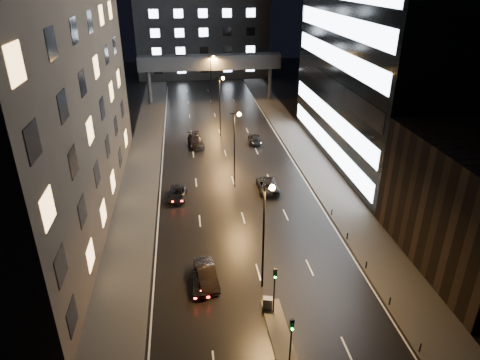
{
  "coord_description": "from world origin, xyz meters",
  "views": [
    {
      "loc": [
        -6.08,
        -21.96,
        25.42
      ],
      "look_at": [
        -0.14,
        21.8,
        4.0
      ],
      "focal_mm": 32.0,
      "sensor_mm": 36.0,
      "label": 1
    }
  ],
  "objects_px": {
    "car_away_b": "(206,275)",
    "car_toward_b": "(255,139)",
    "car_away_a": "(201,283)",
    "car_away_d": "(196,141)",
    "car_toward_a": "(267,185)",
    "car_away_c": "(177,194)",
    "utility_cabinet": "(268,303)"
  },
  "relations": [
    {
      "from": "car_away_c",
      "to": "car_away_d",
      "type": "xyz_separation_m",
      "value": [
        3.03,
        17.94,
        0.15
      ]
    },
    {
      "from": "car_away_b",
      "to": "car_toward_b",
      "type": "xyz_separation_m",
      "value": [
        10.22,
        34.64,
        -0.11
      ]
    },
    {
      "from": "car_away_c",
      "to": "utility_cabinet",
      "type": "distance_m",
      "value": 22.09
    },
    {
      "from": "car_toward_a",
      "to": "car_away_d",
      "type": "bearing_deg",
      "value": -61.71
    },
    {
      "from": "car_away_d",
      "to": "car_toward_b",
      "type": "distance_m",
      "value": 9.76
    },
    {
      "from": "car_away_a",
      "to": "car_toward_b",
      "type": "distance_m",
      "value": 37.09
    },
    {
      "from": "car_away_c",
      "to": "utility_cabinet",
      "type": "height_order",
      "value": "car_away_c"
    },
    {
      "from": "car_away_c",
      "to": "car_toward_a",
      "type": "height_order",
      "value": "car_toward_a"
    },
    {
      "from": "car_away_d",
      "to": "utility_cabinet",
      "type": "xyz_separation_m",
      "value": [
        4.35,
        -38.76,
        -0.1
      ]
    },
    {
      "from": "car_away_d",
      "to": "car_toward_a",
      "type": "bearing_deg",
      "value": -70.3
    },
    {
      "from": "car_away_a",
      "to": "utility_cabinet",
      "type": "distance_m",
      "value": 6.41
    },
    {
      "from": "car_away_d",
      "to": "car_toward_b",
      "type": "xyz_separation_m",
      "value": [
        9.75,
        0.18,
        -0.11
      ]
    },
    {
      "from": "car_toward_a",
      "to": "car_away_b",
      "type": "bearing_deg",
      "value": 64.36
    },
    {
      "from": "car_away_b",
      "to": "car_toward_a",
      "type": "bearing_deg",
      "value": 55.64
    },
    {
      "from": "car_away_b",
      "to": "car_toward_b",
      "type": "bearing_deg",
      "value": 66.65
    },
    {
      "from": "car_away_a",
      "to": "car_away_b",
      "type": "height_order",
      "value": "car_away_b"
    },
    {
      "from": "car_away_c",
      "to": "car_toward_b",
      "type": "height_order",
      "value": "car_toward_b"
    },
    {
      "from": "car_away_b",
      "to": "car_away_d",
      "type": "distance_m",
      "value": 34.47
    },
    {
      "from": "car_toward_b",
      "to": "car_away_a",
      "type": "bearing_deg",
      "value": 76.43
    },
    {
      "from": "car_away_a",
      "to": "car_toward_a",
      "type": "xyz_separation_m",
      "value": [
        9.58,
        18.18,
        0.11
      ]
    },
    {
      "from": "car_away_c",
      "to": "car_toward_a",
      "type": "relative_size",
      "value": 0.85
    },
    {
      "from": "car_away_b",
      "to": "car_toward_a",
      "type": "xyz_separation_m",
      "value": [
        9.0,
        17.33,
        -0.04
      ]
    },
    {
      "from": "car_away_c",
      "to": "car_toward_a",
      "type": "bearing_deg",
      "value": 10.71
    },
    {
      "from": "car_away_a",
      "to": "car_toward_b",
      "type": "xyz_separation_m",
      "value": [
        10.8,
        35.49,
        0.04
      ]
    },
    {
      "from": "car_away_a",
      "to": "car_toward_a",
      "type": "bearing_deg",
      "value": 65.43
    },
    {
      "from": "car_toward_b",
      "to": "utility_cabinet",
      "type": "xyz_separation_m",
      "value": [
        -5.4,
        -38.94,
        0.01
      ]
    },
    {
      "from": "car_away_b",
      "to": "car_toward_b",
      "type": "distance_m",
      "value": 36.12
    },
    {
      "from": "car_away_a",
      "to": "car_away_c",
      "type": "height_order",
      "value": "car_away_c"
    },
    {
      "from": "car_away_b",
      "to": "car_toward_b",
      "type": "relative_size",
      "value": 1.03
    },
    {
      "from": "car_toward_a",
      "to": "utility_cabinet",
      "type": "height_order",
      "value": "car_toward_a"
    },
    {
      "from": "car_away_b",
      "to": "car_toward_a",
      "type": "relative_size",
      "value": 0.89
    },
    {
      "from": "car_away_a",
      "to": "car_away_b",
      "type": "distance_m",
      "value": 1.04
    }
  ]
}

